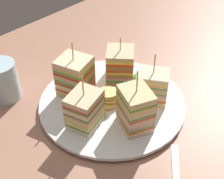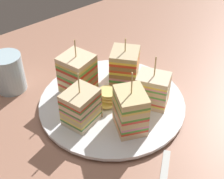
# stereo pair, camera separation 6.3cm
# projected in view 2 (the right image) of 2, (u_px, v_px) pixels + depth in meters

# --- Properties ---
(ground_plane) EXTENTS (1.24, 0.82, 0.02)m
(ground_plane) POSITION_uv_depth(u_px,v_px,m) (112.00, 109.00, 0.66)
(ground_plane) COLOR #A2715B
(plate) EXTENTS (0.29, 0.29, 0.01)m
(plate) POSITION_uv_depth(u_px,v_px,m) (112.00, 103.00, 0.65)
(plate) COLOR white
(plate) RESTS_ON ground_plane
(sandwich_wedge_0) EXTENTS (0.07, 0.08, 0.11)m
(sandwich_wedge_0) POSITION_uv_depth(u_px,v_px,m) (152.00, 90.00, 0.62)
(sandwich_wedge_0) COLOR beige
(sandwich_wedge_0) RESTS_ON plate
(sandwich_wedge_1) EXTENTS (0.08, 0.08, 0.10)m
(sandwich_wedge_1) POSITION_uv_depth(u_px,v_px,m) (125.00, 65.00, 0.68)
(sandwich_wedge_1) COLOR beige
(sandwich_wedge_1) RESTS_ON plate
(sandwich_wedge_2) EXTENTS (0.07, 0.07, 0.12)m
(sandwich_wedge_2) POSITION_uv_depth(u_px,v_px,m) (78.00, 74.00, 0.65)
(sandwich_wedge_2) COLOR #DDB77C
(sandwich_wedge_2) RESTS_ON plate
(sandwich_wedge_3) EXTENTS (0.07, 0.06, 0.11)m
(sandwich_wedge_3) POSITION_uv_depth(u_px,v_px,m) (81.00, 107.00, 0.58)
(sandwich_wedge_3) COLOR beige
(sandwich_wedge_3) RESTS_ON plate
(sandwich_wedge_4) EXTENTS (0.07, 0.08, 0.12)m
(sandwich_wedge_4) POSITION_uv_depth(u_px,v_px,m) (130.00, 111.00, 0.57)
(sandwich_wedge_4) COLOR beige
(sandwich_wedge_4) RESTS_ON plate
(chip_pile) EXTENTS (0.08, 0.06, 0.03)m
(chip_pile) POSITION_uv_depth(u_px,v_px,m) (109.00, 97.00, 0.64)
(chip_pile) COLOR #E2BC5F
(chip_pile) RESTS_ON plate
(salad_garnish) EXTENTS (0.05, 0.06, 0.01)m
(salad_garnish) POSITION_uv_depth(u_px,v_px,m) (149.00, 81.00, 0.69)
(salad_garnish) COLOR #55A850
(salad_garnish) RESTS_ON plate
(drinking_glass) EXTENTS (0.06, 0.06, 0.08)m
(drinking_glass) POSITION_uv_depth(u_px,v_px,m) (10.00, 75.00, 0.68)
(drinking_glass) COLOR silver
(drinking_glass) RESTS_ON ground_plane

